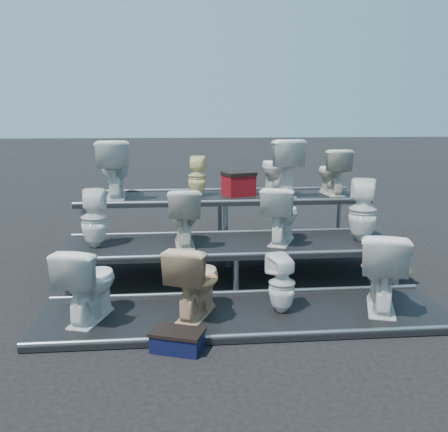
{
  "coord_description": "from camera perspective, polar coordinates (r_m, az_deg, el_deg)",
  "views": [
    {
      "loc": [
        -0.68,
        -6.09,
        2.06
      ],
      "look_at": [
        -0.09,
        0.1,
        0.8
      ],
      "focal_mm": 40.0,
      "sensor_mm": 36.0,
      "label": 1
    }
  ],
  "objects": [
    {
      "name": "ground",
      "position": [
        6.47,
        0.88,
        -7.09
      ],
      "size": [
        80.0,
        80.0,
        0.0
      ],
      "primitive_type": "plane",
      "color": "black",
      "rests_on": "ground"
    },
    {
      "name": "tier_front",
      "position": [
        5.25,
        2.46,
        -11.28
      ],
      "size": [
        4.2,
        1.2,
        0.06
      ],
      "primitive_type": "cube",
      "color": "black",
      "rests_on": "ground"
    },
    {
      "name": "tier_mid",
      "position": [
        6.4,
        0.89,
        -5.14
      ],
      "size": [
        4.2,
        1.2,
        0.46
      ],
      "primitive_type": "cube",
      "color": "black",
      "rests_on": "ground"
    },
    {
      "name": "tier_back",
      "position": [
        7.6,
        -0.18,
        -0.9
      ],
      "size": [
        4.2,
        1.2,
        0.86
      ],
      "primitive_type": "cube",
      "color": "black",
      "rests_on": "ground"
    },
    {
      "name": "toilet_0",
      "position": [
        5.14,
        -15.19,
        -7.35
      ],
      "size": [
        0.63,
        0.84,
        0.76
      ],
      "primitive_type": "imported",
      "rotation": [
        0.0,
        0.0,
        2.83
      ],
      "color": "white",
      "rests_on": "tier_front"
    },
    {
      "name": "toilet_1",
      "position": [
        5.06,
        -3.31,
        -7.27
      ],
      "size": [
        0.68,
        0.84,
        0.75
      ],
      "primitive_type": "imported",
      "rotation": [
        0.0,
        0.0,
        2.73
      ],
      "color": "tan",
      "rests_on": "tier_front"
    },
    {
      "name": "toilet_2",
      "position": [
        5.19,
        6.63,
        -7.67
      ],
      "size": [
        0.35,
        0.35,
        0.61
      ],
      "primitive_type": "imported",
      "rotation": [
        0.0,
        0.0,
        3.48
      ],
      "color": "white",
      "rests_on": "tier_front"
    },
    {
      "name": "toilet_3",
      "position": [
        5.47,
        17.62,
        -5.87
      ],
      "size": [
        0.71,
        0.93,
        0.84
      ],
      "primitive_type": "imported",
      "rotation": [
        0.0,
        0.0,
        2.81
      ],
      "color": "white",
      "rests_on": "tier_front"
    },
    {
      "name": "toilet_4",
      "position": [
        6.3,
        -14.62,
        -0.28
      ],
      "size": [
        0.34,
        0.35,
        0.71
      ],
      "primitive_type": "imported",
      "rotation": [
        0.0,
        0.0,
        3.2
      ],
      "color": "white",
      "rests_on": "tier_mid"
    },
    {
      "name": "toilet_5",
      "position": [
        6.22,
        -4.64,
        -0.05
      ],
      "size": [
        0.42,
        0.72,
        0.72
      ],
      "primitive_type": "imported",
      "rotation": [
        0.0,
        0.0,
        3.17
      ],
      "color": "beige",
      "rests_on": "tier_mid"
    },
    {
      "name": "toilet_6",
      "position": [
        6.35,
        6.58,
        0.19
      ],
      "size": [
        0.66,
        0.82,
        0.73
      ],
      "primitive_type": "imported",
      "rotation": [
        0.0,
        0.0,
        2.72
      ],
      "color": "white",
      "rests_on": "tier_mid"
    },
    {
      "name": "toilet_7",
      "position": [
        6.65,
        15.59,
        0.64
      ],
      "size": [
        0.46,
        0.46,
        0.8
      ],
      "primitive_type": "imported",
      "rotation": [
        0.0,
        0.0,
        2.82
      ],
      "color": "white",
      "rests_on": "tier_mid"
    },
    {
      "name": "toilet_8",
      "position": [
        7.49,
        -12.43,
        5.28
      ],
      "size": [
        0.52,
        0.86,
        0.85
      ],
      "primitive_type": "imported",
      "rotation": [
        0.0,
        0.0,
        3.2
      ],
      "color": "white",
      "rests_on": "tier_back"
    },
    {
      "name": "toilet_9",
      "position": [
        7.45,
        -3.1,
        4.54
      ],
      "size": [
        0.32,
        0.32,
        0.6
      ],
      "primitive_type": "imported",
      "rotation": [
        0.0,
        0.0,
        2.97
      ],
      "color": "#EFE49A",
      "rests_on": "tier_back"
    },
    {
      "name": "toilet_10",
      "position": [
        7.59,
        6.29,
        5.57
      ],
      "size": [
        0.66,
        0.92,
        0.85
      ],
      "primitive_type": "imported",
      "rotation": [
        0.0,
        0.0,
        3.37
      ],
      "color": "white",
      "rests_on": "tier_back"
    },
    {
      "name": "toilet_11",
      "position": [
        7.81,
        12.24,
        4.97
      ],
      "size": [
        0.43,
        0.71,
        0.7
      ],
      "primitive_type": "imported",
      "rotation": [
        0.0,
        0.0,
        3.2
      ],
      "color": "beige",
      "rests_on": "tier_back"
    },
    {
      "name": "red_crate",
      "position": [
        7.56,
        1.69,
        3.52
      ],
      "size": [
        0.51,
        0.46,
        0.31
      ],
      "primitive_type": "cube",
      "rotation": [
        0.0,
        0.0,
        0.34
      ],
      "color": "maroon",
      "rests_on": "tier_back"
    },
    {
      "name": "step_stool",
      "position": [
        4.59,
        -5.33,
        -14.15
      ],
      "size": [
        0.5,
        0.4,
        0.16
      ],
      "primitive_type": "cube",
      "rotation": [
        0.0,
        0.0,
        -0.36
      ],
      "color": "black",
      "rests_on": "ground"
    }
  ]
}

